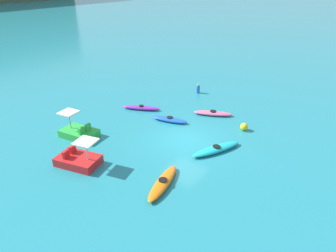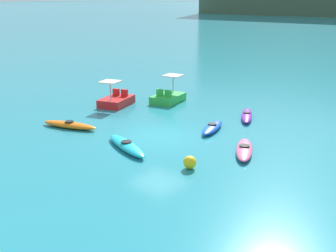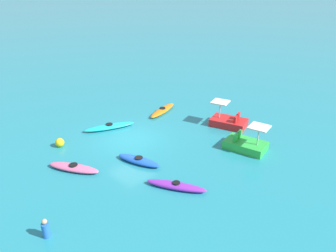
% 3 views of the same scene
% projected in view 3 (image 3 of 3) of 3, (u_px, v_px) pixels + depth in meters
% --- Properties ---
extents(ground_plane, '(600.00, 600.00, 0.00)m').
position_uv_depth(ground_plane, '(131.00, 139.00, 21.21)').
color(ground_plane, teal).
extents(kayak_blue, '(1.47, 2.79, 0.37)m').
position_uv_depth(kayak_blue, '(139.00, 160.00, 18.50)').
color(kayak_blue, blue).
rests_on(kayak_blue, ground_plane).
extents(kayak_pink, '(2.06, 2.95, 0.37)m').
position_uv_depth(kayak_pink, '(74.00, 168.00, 17.82)').
color(kayak_pink, pink).
rests_on(kayak_pink, ground_plane).
extents(kayak_purple, '(1.99, 2.96, 0.37)m').
position_uv_depth(kayak_purple, '(176.00, 186.00, 16.31)').
color(kayak_purple, purple).
rests_on(kayak_purple, ground_plane).
extents(kayak_cyan, '(3.52, 1.96, 0.37)m').
position_uv_depth(kayak_cyan, '(109.00, 127.00, 22.55)').
color(kayak_cyan, '#19B7C6').
rests_on(kayak_cyan, ground_plane).
extents(kayak_orange, '(3.30, 1.61, 0.37)m').
position_uv_depth(kayak_orange, '(163.00, 110.00, 25.23)').
color(kayak_orange, orange).
rests_on(kayak_orange, ground_plane).
extents(pedal_boat_red, '(2.16, 2.74, 1.68)m').
position_uv_depth(pedal_boat_red, '(228.00, 121.00, 22.95)').
color(pedal_boat_red, red).
rests_on(pedal_boat_red, ground_plane).
extents(pedal_boat_green, '(1.95, 2.66, 1.68)m').
position_uv_depth(pedal_boat_green, '(246.00, 144.00, 19.91)').
color(pedal_boat_green, green).
rests_on(pedal_boat_green, ground_plane).
extents(buoy_yellow, '(0.54, 0.54, 0.54)m').
position_uv_depth(buoy_yellow, '(60.00, 142.00, 20.22)').
color(buoy_yellow, yellow).
rests_on(buoy_yellow, ground_plane).
extents(person_near_shore, '(0.39, 0.39, 0.88)m').
position_uv_depth(person_near_shore, '(46.00, 229.00, 13.24)').
color(person_near_shore, blue).
rests_on(person_near_shore, ground_plane).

